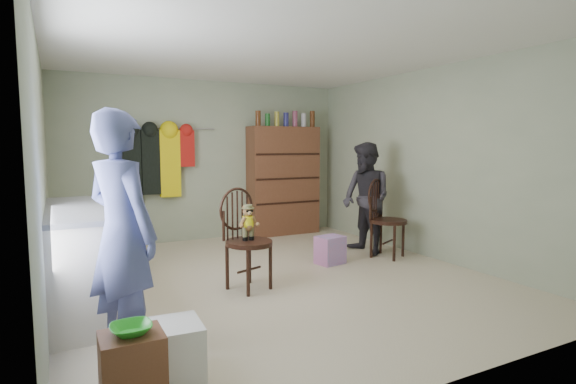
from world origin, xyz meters
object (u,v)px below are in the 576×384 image
counter (85,257)px  dresser (283,180)px  chair_far (384,215)px  chair_front (245,232)px

counter → dresser: (3.20, 2.30, 0.44)m
counter → chair_far: (3.67, 0.26, 0.09)m
counter → chair_front: 1.53m
chair_front → counter: bearing=154.6°
chair_front → chair_far: bearing=-9.1°
chair_far → counter: bearing=156.4°
counter → chair_front: chair_front is taller
counter → chair_far: 3.68m
counter → dresser: 3.96m
chair_far → dresser: 2.12m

